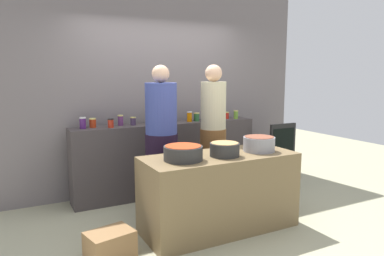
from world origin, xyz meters
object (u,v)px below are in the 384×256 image
at_px(preserve_jar_3, 121,120).
at_px(preserve_jar_5, 150,120).
at_px(cooking_pot_center, 225,149).
at_px(cook_in_cap, 213,141).
at_px(preserve_jar_6, 158,119).
at_px(chalkboard_sign, 282,154).
at_px(preserve_jar_4, 133,121).
at_px(preserve_jar_10, 205,117).
at_px(cook_with_tongs, 162,148).
at_px(cooking_pot_right, 259,144).
at_px(preserve_jar_11, 227,115).
at_px(preserve_jar_8, 189,117).
at_px(preserve_jar_1, 93,123).
at_px(cooking_pot_left, 183,153).
at_px(preserve_jar_12, 236,115).
at_px(preserve_jar_0, 83,123).
at_px(preserve_jar_7, 165,119).
at_px(preserve_jar_9, 197,117).
at_px(bread_crate, 110,246).

bearing_deg(preserve_jar_3, preserve_jar_5, -5.75).
xyz_separation_m(cooking_pot_center, cook_in_cap, (0.36, 0.84, -0.08)).
bearing_deg(preserve_jar_6, chalkboard_sign, -14.31).
height_order(preserve_jar_3, cook_in_cap, cook_in_cap).
xyz_separation_m(preserve_jar_4, chalkboard_sign, (2.19, -0.52, -0.59)).
height_order(preserve_jar_10, cook_with_tongs, cook_with_tongs).
bearing_deg(cooking_pot_right, preserve_jar_11, 70.73).
distance_m(preserve_jar_3, preserve_jar_4, 0.17).
distance_m(preserve_jar_8, cooking_pot_center, 1.50).
bearing_deg(preserve_jar_4, cooking_pot_right, -55.73).
distance_m(preserve_jar_5, preserve_jar_8, 0.59).
bearing_deg(preserve_jar_8, cook_in_cap, -87.04).
distance_m(preserve_jar_5, preserve_jar_10, 0.85).
relative_size(preserve_jar_1, preserve_jar_5, 1.23).
height_order(preserve_jar_8, preserve_jar_10, preserve_jar_8).
relative_size(preserve_jar_8, cooking_pot_left, 0.37).
distance_m(preserve_jar_12, cook_in_cap, 0.99).
bearing_deg(preserve_jar_0, chalkboard_sign, -10.11).
bearing_deg(cooking_pot_right, preserve_jar_3, 127.51).
xyz_separation_m(preserve_jar_7, cook_with_tongs, (-0.32, -0.63, -0.27)).
relative_size(preserve_jar_9, chalkboard_sign, 0.13).
xyz_separation_m(preserve_jar_3, chalkboard_sign, (2.35, -0.56, -0.61)).
bearing_deg(cooking_pot_center, preserve_jar_5, 99.89).
xyz_separation_m(preserve_jar_5, cook_in_cap, (0.62, -0.66, -0.23)).
bearing_deg(cooking_pot_left, preserve_jar_10, 53.14).
bearing_deg(preserve_jar_5, preserve_jar_7, -17.31).
distance_m(preserve_jar_0, preserve_jar_1, 0.14).
relative_size(preserve_jar_12, bread_crate, 0.31).
bearing_deg(preserve_jar_12, preserve_jar_10, 175.94).
height_order(preserve_jar_7, cooking_pot_center, preserve_jar_7).
xyz_separation_m(bread_crate, chalkboard_sign, (2.95, 1.02, 0.35)).
bearing_deg(preserve_jar_10, preserve_jar_3, 176.40).
xyz_separation_m(preserve_jar_0, cook_with_tongs, (0.79, -0.68, -0.27)).
bearing_deg(preserve_jar_8, preserve_jar_3, 175.26).
bearing_deg(cooking_pot_center, preserve_jar_4, 108.98).
relative_size(preserve_jar_6, preserve_jar_8, 0.93).
height_order(preserve_jar_3, preserve_jar_4, preserve_jar_3).
distance_m(preserve_jar_3, preserve_jar_12, 1.79).
bearing_deg(cooking_pot_center, preserve_jar_11, 56.36).
distance_m(preserve_jar_9, chalkboard_sign, 1.45).
distance_m(preserve_jar_0, bread_crate, 1.81).
height_order(preserve_jar_8, chalkboard_sign, preserve_jar_8).
xyz_separation_m(preserve_jar_4, cooking_pot_left, (0.04, -1.45, -0.16)).
xyz_separation_m(preserve_jar_9, preserve_jar_11, (0.55, 0.03, -0.01)).
xyz_separation_m(preserve_jar_3, bread_crate, (-0.60, -1.59, -0.95)).
height_order(preserve_jar_11, cooking_pot_center, preserve_jar_11).
bearing_deg(chalkboard_sign, preserve_jar_8, 160.36).
xyz_separation_m(preserve_jar_1, preserve_jar_5, (0.79, -0.03, -0.01)).
bearing_deg(cook_in_cap, preserve_jar_4, 143.14).
height_order(preserve_jar_1, cooking_pot_right, preserve_jar_1).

